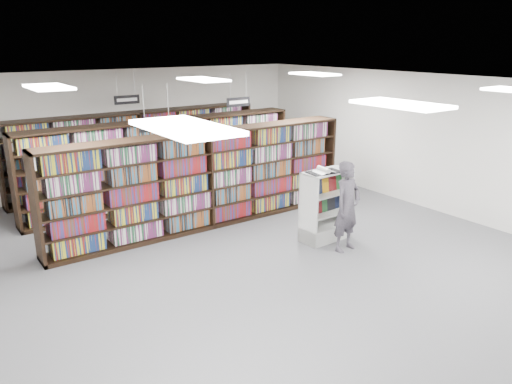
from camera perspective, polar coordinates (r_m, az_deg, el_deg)
floor at (r=9.54m, az=0.47°, el=-7.31°), size 12.00×12.00×0.00m
ceiling at (r=8.73m, az=0.52°, el=12.21°), size 10.00×12.00×0.10m
wall_back at (r=14.21m, az=-13.84°, el=7.06°), size 10.00×0.10×3.20m
wall_right at (r=12.52m, az=19.53°, el=5.29°), size 0.10×12.00×3.20m
bookshelf_row_near at (r=10.78m, az=-5.71°, el=1.42°), size 7.00×0.60×2.10m
bookshelf_row_mid at (r=12.51m, az=-10.26°, el=3.41°), size 7.00×0.60×2.10m
bookshelf_row_far at (r=14.04m, az=-13.23°, el=4.69°), size 7.00×0.60×2.10m
aisle_sign_left at (r=8.93m, az=-11.23°, el=7.68°), size 0.65×0.02×0.80m
aisle_sign_right at (r=12.10m, az=-2.03°, el=10.34°), size 0.65×0.02×0.80m
aisle_sign_center at (r=12.98m, az=-14.54°, el=10.27°), size 0.65×0.02×0.80m
troffer_front_left at (r=4.63m, az=-8.14°, el=7.32°), size 0.60×1.20×0.04m
troffer_front_center at (r=6.55m, az=16.23°, el=9.61°), size 0.60×1.20×0.04m
troffer_back_left at (r=9.34m, az=-22.63°, el=11.00°), size 0.60×1.20×0.04m
troffer_back_center at (r=10.42m, az=-6.06°, el=12.67°), size 0.60×1.20×0.04m
troffer_back_right at (r=12.17m, az=6.70°, el=13.25°), size 0.60×1.20×0.04m
endcap_display at (r=10.27m, az=7.80°, el=-2.75°), size 1.06×0.57×1.45m
open_book at (r=9.84m, az=7.78°, el=2.40°), size 0.71×0.46×0.13m
shopper at (r=9.67m, az=10.38°, el=-1.66°), size 0.70×0.51×1.76m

